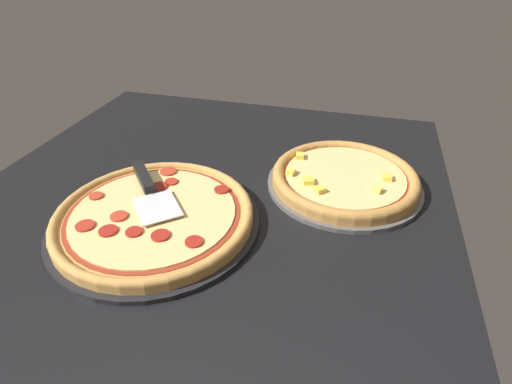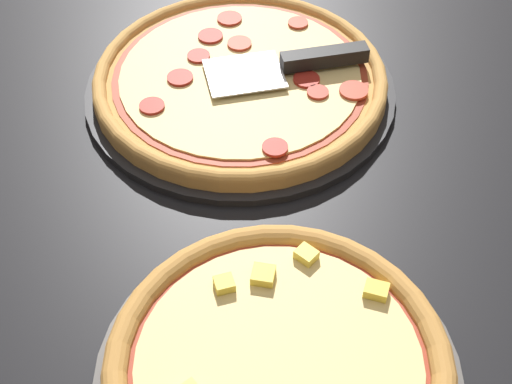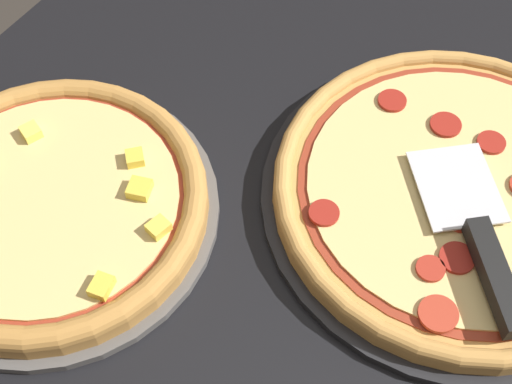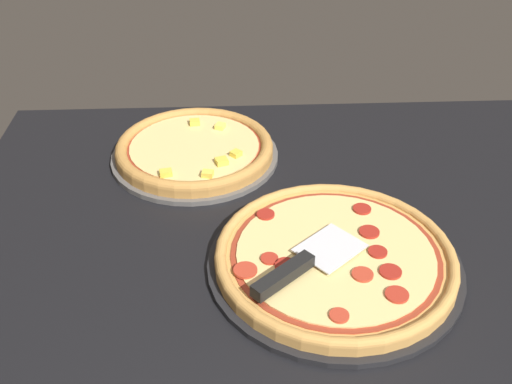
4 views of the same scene
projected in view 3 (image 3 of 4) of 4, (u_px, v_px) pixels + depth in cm
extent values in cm
cube|color=black|center=(376.00, 220.00, 75.03)|extent=(121.10, 102.39, 3.60)
cylinder|color=black|center=(456.00, 199.00, 73.71)|extent=(40.53, 40.53, 1.00)
cylinder|color=#C68E47|center=(459.00, 192.00, 72.63)|extent=(38.10, 38.10, 1.62)
torus|color=#C68E47|center=(461.00, 188.00, 71.96)|extent=(38.10, 38.10, 1.82)
cylinder|color=maroon|center=(461.00, 187.00, 71.90)|extent=(33.12, 33.12, 0.15)
cylinder|color=#E5C67A|center=(461.00, 187.00, 71.79)|extent=(31.24, 31.24, 0.40)
cylinder|color=maroon|center=(491.00, 143.00, 74.44)|extent=(3.01, 3.01, 0.40)
cylinder|color=maroon|center=(392.00, 101.00, 77.68)|extent=(3.13, 3.13, 0.40)
cylinder|color=maroon|center=(324.00, 213.00, 69.55)|extent=(3.04, 3.04, 0.40)
cylinder|color=#AD2D1E|center=(461.00, 219.00, 69.16)|extent=(3.00, 3.00, 0.40)
cylinder|color=maroon|center=(457.00, 258.00, 66.76)|extent=(3.40, 3.40, 0.40)
cylinder|color=maroon|center=(446.00, 125.00, 75.78)|extent=(3.36, 3.36, 0.40)
cylinder|color=#AD2D1E|center=(430.00, 269.00, 66.12)|extent=(2.75, 2.75, 0.40)
cylinder|color=#B73823|center=(438.00, 314.00, 63.58)|extent=(3.65, 3.65, 0.40)
cylinder|color=#565451|center=(54.00, 212.00, 72.83)|extent=(33.97, 33.97, 1.00)
cylinder|color=#B77F3D|center=(50.00, 205.00, 71.74)|extent=(31.93, 31.93, 1.65)
torus|color=#B77F3D|center=(48.00, 200.00, 71.05)|extent=(31.93, 31.93, 2.46)
cylinder|color=maroon|center=(48.00, 200.00, 70.99)|extent=(27.76, 27.76, 0.15)
cylinder|color=#E5C67A|center=(48.00, 199.00, 70.89)|extent=(26.19, 26.19, 0.40)
cube|color=yellow|center=(102.00, 286.00, 64.71)|extent=(2.59, 2.19, 1.06)
cube|color=#F4D64C|center=(158.00, 227.00, 68.21)|extent=(2.37, 2.15, 1.06)
cube|color=#F9E05B|center=(31.00, 132.00, 74.77)|extent=(2.42, 2.49, 1.06)
cube|color=yellow|center=(140.00, 189.00, 70.72)|extent=(2.80, 2.77, 1.06)
cube|color=yellow|center=(135.00, 158.00, 72.87)|extent=(2.59, 2.59, 1.06)
cube|color=silver|center=(457.00, 186.00, 70.80)|extent=(12.40, 12.21, 0.24)
cube|color=black|center=(495.00, 276.00, 64.23)|extent=(10.06, 9.16, 2.00)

